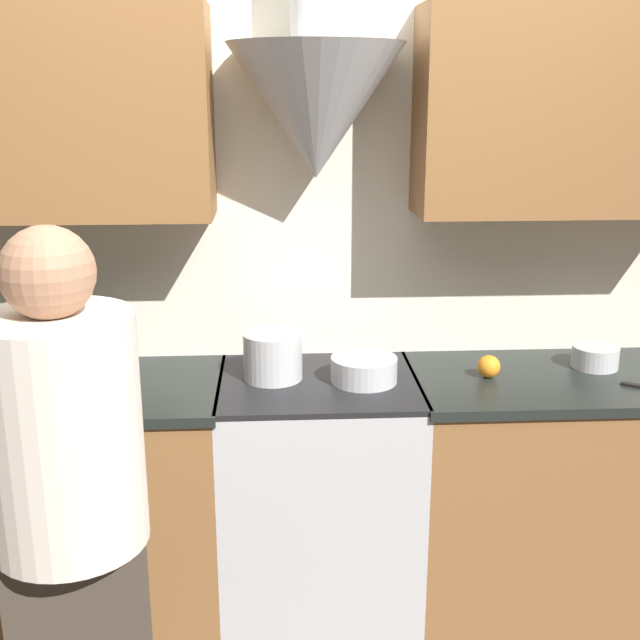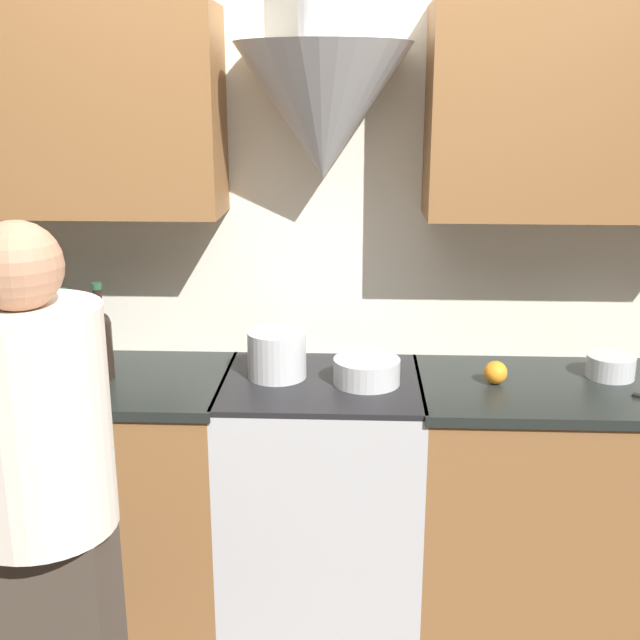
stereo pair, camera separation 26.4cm
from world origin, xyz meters
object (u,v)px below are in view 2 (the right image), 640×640
(mixing_bowl, at_px, (367,371))
(saucepan, at_px, (611,366))
(wine_bottle_5, at_px, (45,338))
(person_foreground_left, at_px, (44,518))
(stove_range, at_px, (321,493))
(wine_bottle_6, at_px, (68,342))
(stock_pot, at_px, (277,354))
(orange_fruit, at_px, (495,372))
(wine_bottle_4, at_px, (13,341))
(wine_bottle_7, at_px, (101,341))

(mixing_bowl, height_order, saucepan, mixing_bowl)
(wine_bottle_5, height_order, person_foreground_left, person_foreground_left)
(stove_range, relative_size, wine_bottle_6, 2.72)
(wine_bottle_6, xyz_separation_m, stock_pot, (0.73, 0.05, -0.05))
(stove_range, relative_size, saucepan, 5.29)
(wine_bottle_6, height_order, mixing_bowl, wine_bottle_6)
(mixing_bowl, bearing_deg, stock_pot, 170.96)
(stove_range, height_order, orange_fruit, orange_fruit)
(wine_bottle_4, xyz_separation_m, person_foreground_left, (0.45, -0.93, -0.15))
(stove_range, bearing_deg, person_foreground_left, -123.59)
(wine_bottle_5, height_order, stock_pot, wine_bottle_5)
(orange_fruit, bearing_deg, person_foreground_left, -142.57)
(orange_fruit, bearing_deg, saucepan, 11.34)
(wine_bottle_4, bearing_deg, saucepan, 2.71)
(wine_bottle_4, height_order, mixing_bowl, wine_bottle_4)
(saucepan, bearing_deg, person_foreground_left, -148.10)
(wine_bottle_4, xyz_separation_m, wine_bottle_6, (0.20, -0.00, 0.00))
(stove_range, relative_size, orange_fruit, 11.03)
(wine_bottle_7, height_order, person_foreground_left, person_foreground_left)
(saucepan, xyz_separation_m, person_foreground_left, (-1.65, -1.03, -0.05))
(wine_bottle_5, bearing_deg, person_foreground_left, -70.05)
(wine_bottle_5, relative_size, stock_pot, 1.68)
(stock_pot, bearing_deg, saucepan, 2.43)
(stove_range, distance_m, person_foreground_left, 1.22)
(orange_fruit, bearing_deg, mixing_bowl, -177.86)
(wine_bottle_5, distance_m, wine_bottle_6, 0.09)
(wine_bottle_7, bearing_deg, stock_pot, 3.90)
(wine_bottle_6, relative_size, stock_pot, 1.58)
(wine_bottle_5, xyz_separation_m, saucepan, (1.99, 0.09, -0.10))
(wine_bottle_5, height_order, orange_fruit, wine_bottle_5)
(mixing_bowl, xyz_separation_m, person_foreground_left, (-0.79, -0.93, -0.06))
(stove_range, xyz_separation_m, wine_bottle_5, (-0.97, -0.01, 0.59))
(stove_range, bearing_deg, orange_fruit, -0.34)
(stock_pot, height_order, person_foreground_left, person_foreground_left)
(wine_bottle_7, distance_m, mixing_bowl, 0.93)
(wine_bottle_7, relative_size, stock_pot, 1.67)
(saucepan, distance_m, person_foreground_left, 1.95)
(stove_range, bearing_deg, saucepan, 4.48)
(wine_bottle_7, xyz_separation_m, saucepan, (1.79, 0.09, -0.10))
(wine_bottle_4, distance_m, wine_bottle_6, 0.20)
(wine_bottle_6, bearing_deg, person_foreground_left, -74.58)
(stove_range, height_order, wine_bottle_4, wine_bottle_4)
(person_foreground_left, bearing_deg, wine_bottle_4, 115.98)
(wine_bottle_7, bearing_deg, wine_bottle_6, -173.62)
(person_foreground_left, bearing_deg, mixing_bowl, 49.66)
(wine_bottle_6, relative_size, person_foreground_left, 0.20)
(wine_bottle_7, distance_m, saucepan, 1.80)
(stove_range, height_order, wine_bottle_6, wine_bottle_6)
(wine_bottle_4, relative_size, mixing_bowl, 1.42)
(stove_range, bearing_deg, stock_pot, 169.23)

